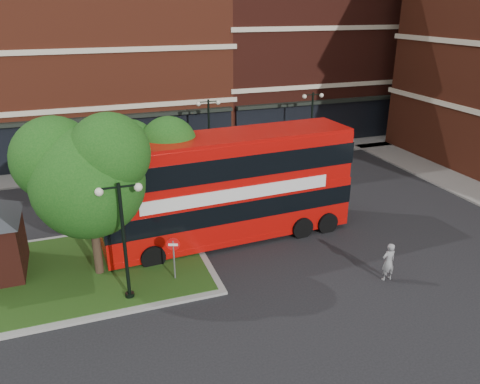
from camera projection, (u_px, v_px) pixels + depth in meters
name	position (u px, v px, depth m)	size (l,w,h in m)	color
ground	(259.00, 277.00, 20.33)	(120.00, 120.00, 0.00)	black
pavement_far	(177.00, 163.00, 34.72)	(44.00, 3.00, 0.12)	slate
terrace_far_left	(49.00, 60.00, 36.18)	(26.00, 12.00, 14.00)	maroon
terrace_far_right	(305.00, 40.00, 42.67)	(18.00, 12.00, 16.00)	#471911
traffic_island	(64.00, 274.00, 20.43)	(12.60, 7.60, 0.15)	gray
tree_island_west	(84.00, 171.00, 18.73)	(5.40, 4.71, 7.21)	#2D2116
tree_island_east	(150.00, 159.00, 22.05)	(4.46, 3.90, 6.29)	#2D2116
lamp_island	(124.00, 237.00, 17.73)	(1.72, 0.36, 5.00)	black
lamp_far_left	(209.00, 131.00, 32.56)	(1.72, 0.36, 5.00)	black
lamp_far_right	(312.00, 122.00, 35.06)	(1.72, 0.36, 5.00)	black
bus	(228.00, 180.00, 22.65)	(12.46, 3.46, 4.71)	#B00A07
woman	(388.00, 262.00, 19.82)	(0.63, 0.42, 1.74)	gray
car_silver	(99.00, 166.00, 32.33)	(1.46, 3.62, 1.24)	#A7A9AE
car_white	(278.00, 146.00, 36.52)	(1.60, 4.57, 1.51)	silver
no_entry_sign	(174.00, 251.00, 19.49)	(0.54, 0.24, 2.05)	slate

